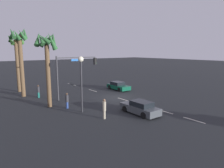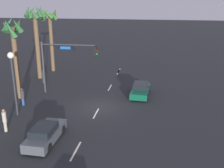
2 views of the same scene
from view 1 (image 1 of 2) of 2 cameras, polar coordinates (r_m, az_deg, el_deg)
The scene contains 17 objects.
ground_plane at distance 27.17m, azimuth 1.18°, elevation -3.83°, with size 220.00×220.00×0.00m, color #232628.
lane_stripe_1 at distance 20.04m, azimuth 22.22°, elevation -9.47°, with size 2.15×0.14×0.01m, color silver.
lane_stripe_2 at distance 21.87m, azimuth 14.27°, elevation -7.46°, with size 2.45×0.14×0.01m, color silver.
lane_stripe_3 at distance 26.07m, azimuth 3.23°, elevation -4.41°, with size 2.21×0.14×0.01m, color silver.
lane_stripe_4 at distance 31.91m, azimuth -5.55°, elevation -1.84°, with size 2.24×0.14×0.01m, color silver.
lane_stripe_5 at distance 37.87m, azimuth -11.16°, elevation -0.17°, with size 2.42×0.14×0.01m, color silver.
lane_stripe_6 at distance 38.50m, azimuth -11.64°, elevation -0.03°, with size 2.48×0.14×0.01m, color silver.
car_1 at distance 20.41m, azimuth 7.98°, elevation -6.69°, with size 4.35×1.85×1.33m.
car_2 at distance 32.37m, azimuth 1.78°, elevation -0.58°, with size 4.33×2.03×1.27m.
traffic_signal at distance 26.80m, azimuth -11.06°, elevation 4.22°, with size 0.43×6.09×5.60m.
streetlamp at distance 20.27m, azimuth -8.75°, elevation 3.04°, with size 0.56×0.56×5.70m.
pedestrian_0 at distance 18.67m, azimuth -2.21°, elevation -6.87°, with size 0.45×0.45×1.89m.
pedestrian_1 at distance 22.54m, azimuth -12.65°, elevation -4.52°, with size 0.45×0.45×1.71m.
pedestrian_2 at distance 28.65m, azimuth -20.18°, elevation -1.88°, with size 0.41×0.41×1.71m.
palm_tree_0 at distance 29.69m, azimuth -24.71°, elevation 9.14°, with size 2.41×2.49×9.25m.
palm_tree_1 at distance 23.04m, azimuth -18.00°, elevation 8.68°, with size 2.63×2.53×8.38m.
palm_tree_2 at distance 33.41m, azimuth -25.49°, elevation 8.69°, with size 2.46×2.56×8.83m.
Camera 1 is at (-20.55, 16.63, 6.31)m, focal length 32.23 mm.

